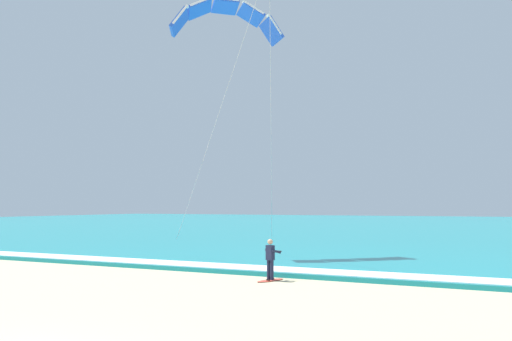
# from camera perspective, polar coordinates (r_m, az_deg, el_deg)

# --- Properties ---
(sea) EXTENTS (200.00, 120.00, 0.20)m
(sea) POSITION_cam_1_polar(r_m,az_deg,el_deg) (80.20, 18.35, -5.96)
(sea) COLOR teal
(sea) RESTS_ON ground
(surf_foam) EXTENTS (200.00, 1.74, 0.04)m
(surf_foam) POSITION_cam_1_polar(r_m,az_deg,el_deg) (22.48, 2.53, -11.32)
(surf_foam) COLOR white
(surf_foam) RESTS_ON sea
(surfboard) EXTENTS (0.96, 1.46, 0.09)m
(surfboard) POSITION_cam_1_polar(r_m,az_deg,el_deg) (20.54, 1.66, -12.56)
(surfboard) COLOR #E04C38
(surfboard) RESTS_ON ground
(kitesurfer) EXTENTS (0.65, 0.65, 1.69)m
(kitesurfer) POSITION_cam_1_polar(r_m,az_deg,el_deg) (20.44, 1.69, -10.02)
(kitesurfer) COLOR #191E38
(kitesurfer) RESTS_ON ground
(kite_primary) EXTENTS (8.13, 8.66, 14.12)m
(kite_primary) POSITION_cam_1_polar(r_m,az_deg,el_deg) (30.76, -3.47, 17.34)
(kite_primary) COLOR blue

